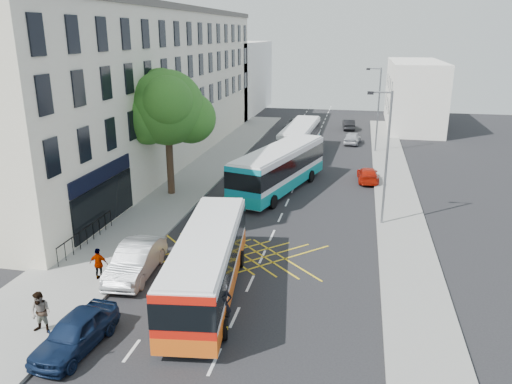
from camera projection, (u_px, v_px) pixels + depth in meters
The scene contains 22 objects.
ground at pixel (235, 317), 20.72m from camera, with size 120.00×120.00×0.00m, color black.
pavement_left at pixel (172, 194), 36.33m from camera, with size 5.00×70.00×0.15m, color gray.
pavement_right at pixel (398, 209), 33.23m from camera, with size 3.00×70.00×0.15m, color gray.
terrace_main at pixel (148, 86), 44.21m from camera, with size 8.30×45.00×13.50m.
terrace_far at pixel (233, 77), 73.19m from camera, with size 8.00×20.00×10.00m, color silver.
building_right at pixel (414, 94), 62.12m from camera, with size 6.00×18.00×8.00m, color silver.
street_tree at pixel (167, 108), 34.40m from camera, with size 6.30×5.70×8.80m.
lamp_near at pixel (386, 152), 29.30m from camera, with size 1.45×0.15×8.00m.
lamp_far at pixel (377, 105), 47.94m from camera, with size 1.45×0.15×8.00m.
railings at pixel (86, 235), 27.32m from camera, with size 0.08×5.60×1.14m, color black, non-canonical shape.
bus_near at pixel (207, 263), 22.14m from camera, with size 3.73×10.60×2.92m.
bus_mid at pixel (279, 168), 36.86m from camera, with size 5.63×11.85×3.25m.
bus_far at pixel (300, 139), 47.66m from camera, with size 3.01×10.82×3.01m.
motorbike at pixel (224, 307), 19.70m from camera, with size 0.94×2.17×2.00m.
parked_car_blue at pixel (75, 332), 18.48m from camera, with size 1.62×4.04×1.37m, color #0E1C38.
parked_car_silver at pixel (136, 260), 24.10m from camera, with size 1.66×4.77×1.57m, color #989B9F.
red_hatchback at pixel (368, 175), 39.48m from camera, with size 1.56×3.84×1.11m, color #B71907.
distant_car_grey at pixel (296, 125), 59.58m from camera, with size 2.42×5.24×1.46m, color #3B3E43.
distant_car_silver at pixel (352, 138), 52.88m from camera, with size 1.51×3.76×1.28m, color #AEB0B6.
distant_car_dark at pixel (349, 124), 60.75m from camera, with size 1.33×3.82×1.26m, color black.
pedestrian_near at pixel (41, 313), 19.20m from camera, with size 0.83×0.65×1.71m, color gray.
pedestrian_far at pixel (99, 264), 23.41m from camera, with size 0.91×0.38×1.56m, color gray.
Camera 1 is at (4.56, -17.58, 11.29)m, focal length 35.00 mm.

